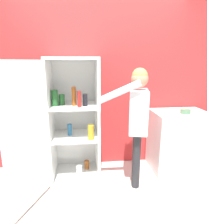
% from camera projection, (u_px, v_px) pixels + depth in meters
% --- Properties ---
extents(ground_plane, '(12.00, 12.00, 0.00)m').
position_uv_depth(ground_plane, '(106.00, 201.00, 2.39)').
color(ground_plane, beige).
extents(wall_back, '(7.00, 0.06, 2.55)m').
position_uv_depth(wall_back, '(98.00, 85.00, 3.02)').
color(wall_back, '#B72D2D').
rests_on(wall_back, ground_plane).
extents(refrigerator, '(0.98, 1.21, 1.68)m').
position_uv_depth(refrigerator, '(66.00, 122.00, 2.65)').
color(refrigerator, white).
rests_on(refrigerator, ground_plane).
extents(person, '(0.67, 0.51, 1.55)m').
position_uv_depth(person, '(137.00, 113.00, 2.50)').
color(person, '#262628').
rests_on(person, ground_plane).
extents(counter, '(0.79, 0.58, 0.91)m').
position_uv_depth(counter, '(178.00, 141.00, 3.02)').
color(counter, white).
rests_on(counter, ground_plane).
extents(bowl, '(0.14, 0.14, 0.06)m').
position_uv_depth(bowl, '(185.00, 111.00, 2.81)').
color(bowl, '#517F5B').
rests_on(bowl, counter).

